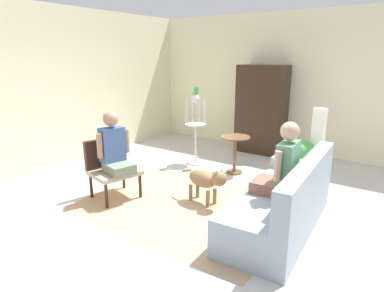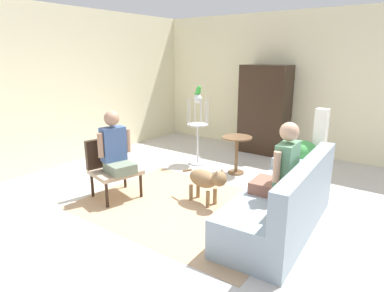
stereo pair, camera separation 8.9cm
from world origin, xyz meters
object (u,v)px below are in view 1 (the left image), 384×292
Objects in this scene: bird_cage_stand at (196,130)px; armchair at (110,164)px; round_end_table at (235,148)px; column_lamp at (317,148)px; dog at (206,179)px; parrot at (196,90)px; person_on_couch at (282,166)px; armoire_cabinet at (262,109)px; potted_plant at (301,158)px; person_on_armchair at (114,147)px; couch at (284,204)px.

armchair is at bearing -94.80° from bird_cage_stand.
round_end_table is 1.35m from column_lamp.
dog is 4.71× the size of parrot.
person_on_couch is at bearing 11.16° from armchair.
column_lamp is at bearing -40.75° from armoire_cabinet.
parrot is at bearing 84.89° from armchair.
potted_plant is (-0.20, 1.45, -0.31)m from person_on_couch.
dog is (1.32, 0.55, -0.13)m from armchair.
bird_cage_stand is (0.02, 2.01, -0.10)m from person_on_armchair.
round_end_table is at bearing -179.36° from potted_plant.
potted_plant is at bearing 57.28° from dog.
round_end_table is at bearing -4.28° from parrot.
armchair is at bearing -157.32° from dog.
parrot is (0.03, 2.01, 0.63)m from person_on_armchair.
bird_cage_stand is 7.81× the size of parrot.
armchair is 0.98× the size of person_on_couch.
parrot reaches higher than dog.
parrot reaches higher than round_end_table.
person_on_couch is 0.66× the size of bird_cage_stand.
bird_cage_stand is (-2.28, 1.48, 0.35)m from couch.
dog is 1.86m from bird_cage_stand.
parrot is 0.09× the size of armoire_cabinet.
person_on_armchair is at bearing -136.33° from potted_plant.
couch is 2.41× the size of person_on_couch.
bird_cage_stand is at bearing 178.54° from potted_plant.
couch is at bearing -45.11° from round_end_table.
armoire_cabinet reaches higher than potted_plant.
armchair is 0.32m from person_on_armchair.
armchair is 2.18m from parrot.
couch is 1.69× the size of column_lamp.
parrot is 2.22m from potted_plant.
column_lamp is at bearing 4.63° from parrot.
bird_cage_stand is (-2.24, 1.50, -0.12)m from person_on_couch.
parrot is at bearing 146.98° from couch.
couch is 3.14× the size of round_end_table.
potted_plant is at bearing 41.18° from armchair.
bird_cage_stand reaches higher than round_end_table.
potted_plant is (0.88, 1.37, 0.12)m from dog.
parrot reaches higher than potted_plant.
armoire_cabinet is (-1.61, 2.96, 0.60)m from couch.
column_lamp is (1.04, 1.60, 0.26)m from dog.
armoire_cabinet is at bearing 65.97° from parrot.
round_end_table is 0.84× the size of dog.
person_on_couch is 0.70× the size of column_lamp.
round_end_table is 0.91m from bird_cage_stand.
bird_cage_stand is 0.74m from parrot.
armchair is 1.27× the size of round_end_table.
person_on_couch is at bearing -62.38° from armoire_cabinet.
potted_plant is (2.20, 1.92, -0.01)m from armchair.
potted_plant is (1.16, 0.01, 0.03)m from round_end_table.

